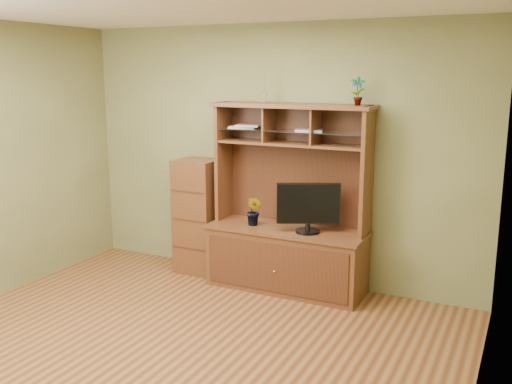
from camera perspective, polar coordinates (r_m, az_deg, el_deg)
The scene contains 8 objects.
room at distance 4.34m, azimuth -9.21°, elevation 0.35°, with size 4.54×4.04×2.74m.
media_hutch at distance 5.88m, azimuth 3.16°, elevation -4.76°, with size 1.66×0.61×1.90m.
monitor at distance 5.61m, azimuth 5.24°, elevation -1.47°, with size 0.59×0.31×0.50m.
orchid_plant at distance 5.87m, azimuth -0.20°, elevation -1.92°, with size 0.17×0.14×0.31m, color #21521C.
top_plant at distance 5.48m, azimuth 10.12°, elevation 9.93°, with size 0.14×0.10×0.27m, color #346824.
reed_diffuser at distance 5.83m, azimuth 0.77°, elevation 10.12°, with size 0.06×0.06×0.31m.
magazines at distance 5.84m, azimuth 0.92°, elevation 6.45°, with size 1.06×0.28×0.04m.
side_cabinet at distance 6.38m, azimuth -5.79°, elevation -2.41°, with size 0.45×0.41×1.27m.
Camera 1 is at (2.47, -3.45, 2.21)m, focal length 40.00 mm.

